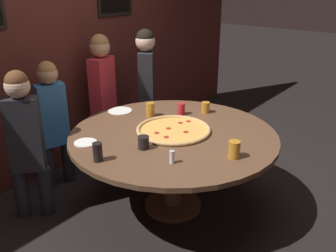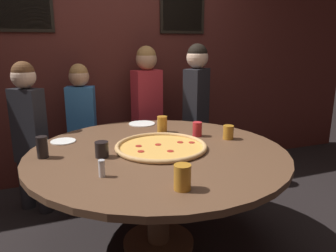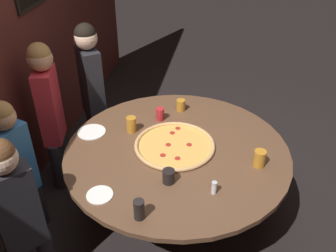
{
  "view_description": "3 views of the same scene",
  "coord_description": "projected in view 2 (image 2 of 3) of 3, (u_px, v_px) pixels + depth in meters",
  "views": [
    {
      "loc": [
        -2.33,
        -1.76,
        2.01
      ],
      "look_at": [
        -0.07,
        0.01,
        0.82
      ],
      "focal_mm": 40.0,
      "sensor_mm": 36.0,
      "label": 1
    },
    {
      "loc": [
        -0.7,
        -2.02,
        1.46
      ],
      "look_at": [
        0.1,
        0.06,
        0.89
      ],
      "focal_mm": 35.0,
      "sensor_mm": 36.0,
      "label": 2
    },
    {
      "loc": [
        -2.32,
        -0.34,
        2.53
      ],
      "look_at": [
        -0.01,
        0.07,
        0.96
      ],
      "focal_mm": 40.0,
      "sensor_mm": 36.0,
      "label": 3
    }
  ],
  "objects": [
    {
      "name": "ground_plane",
      "position": [
        159.0,
        244.0,
        2.44
      ],
      "size": [
        24.0,
        24.0,
        0.0
      ],
      "primitive_type": "plane",
      "color": "black"
    },
    {
      "name": "back_wall",
      "position": [
        111.0,
        57.0,
        3.45
      ],
      "size": [
        6.4,
        0.08,
        2.6
      ],
      "color": "#4C1E19",
      "rests_on": "ground_plane"
    },
    {
      "name": "dining_table",
      "position": [
        158.0,
        165.0,
        2.28
      ],
      "size": [
        1.77,
        1.77,
        0.74
      ],
      "color": "brown",
      "rests_on": "ground_plane"
    },
    {
      "name": "giant_pizza",
      "position": [
        161.0,
        147.0,
        2.28
      ],
      "size": [
        0.64,
        0.64,
        0.03
      ],
      "color": "#E5A84C",
      "rests_on": "dining_table"
    },
    {
      "name": "drink_cup_front_edge",
      "position": [
        182.0,
        177.0,
        1.64
      ],
      "size": [
        0.09,
        0.09,
        0.13
      ],
      "primitive_type": "cylinder",
      "color": "#BC7A23",
      "rests_on": "dining_table"
    },
    {
      "name": "drink_cup_by_shaker",
      "position": [
        228.0,
        132.0,
        2.5
      ],
      "size": [
        0.08,
        0.08,
        0.11
      ],
      "primitive_type": "cylinder",
      "color": "#BC7A23",
      "rests_on": "dining_table"
    },
    {
      "name": "drink_cup_centre_back",
      "position": [
        197.0,
        129.0,
        2.57
      ],
      "size": [
        0.07,
        0.07,
        0.11
      ],
      "primitive_type": "cylinder",
      "color": "#B22328",
      "rests_on": "dining_table"
    },
    {
      "name": "drink_cup_near_right",
      "position": [
        102.0,
        149.0,
        2.11
      ],
      "size": [
        0.09,
        0.09,
        0.1
      ],
      "primitive_type": "cylinder",
      "color": "black",
      "rests_on": "dining_table"
    },
    {
      "name": "drink_cup_far_right",
      "position": [
        162.0,
        124.0,
        2.67
      ],
      "size": [
        0.08,
        0.08,
        0.13
      ],
      "primitive_type": "cylinder",
      "color": "#BC7A23",
      "rests_on": "dining_table"
    },
    {
      "name": "drink_cup_far_left",
      "position": [
        42.0,
        147.0,
        2.09
      ],
      "size": [
        0.07,
        0.07,
        0.14
      ],
      "primitive_type": "cylinder",
      "color": "black",
      "rests_on": "dining_table"
    },
    {
      "name": "white_plate_far_back",
      "position": [
        142.0,
        124.0,
        2.96
      ],
      "size": [
        0.23,
        0.23,
        0.01
      ],
      "primitive_type": "cylinder",
      "color": "white",
      "rests_on": "dining_table"
    },
    {
      "name": "white_plate_left_side",
      "position": [
        63.0,
        141.0,
        2.44
      ],
      "size": [
        0.18,
        0.18,
        0.01
      ],
      "primitive_type": "cylinder",
      "color": "white",
      "rests_on": "dining_table"
    },
    {
      "name": "condiment_shaker",
      "position": [
        102.0,
        168.0,
        1.8
      ],
      "size": [
        0.04,
        0.04,
        0.1
      ],
      "color": "silver",
      "rests_on": "dining_table"
    },
    {
      "name": "diner_far_right",
      "position": [
        196.0,
        106.0,
        3.37
      ],
      "size": [
        0.36,
        0.33,
        1.45
      ],
      "rotation": [
        0.0,
        0.0,
        -2.48
      ],
      "color": "#232328",
      "rests_on": "ground_plane"
    },
    {
      "name": "diner_far_left",
      "position": [
        82.0,
        121.0,
        3.18
      ],
      "size": [
        0.33,
        0.21,
        1.27
      ],
      "rotation": [
        0.0,
        0.0,
        2.83
      ],
      "color": "#232328",
      "rests_on": "ground_plane"
    },
    {
      "name": "diner_side_right",
      "position": [
        29.0,
        129.0,
        2.77
      ],
      "size": [
        0.32,
        0.31,
        1.31
      ],
      "rotation": [
        0.0,
        0.0,
        2.39
      ],
      "color": "#232328",
      "rests_on": "ground_plane"
    },
    {
      "name": "diner_centre_back",
      "position": [
        147.0,
        106.0,
        3.41
      ],
      "size": [
        0.37,
        0.23,
        1.42
      ],
      "rotation": [
        0.0,
        0.0,
        -2.9
      ],
      "color": "#232328",
      "rests_on": "ground_plane"
    }
  ]
}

